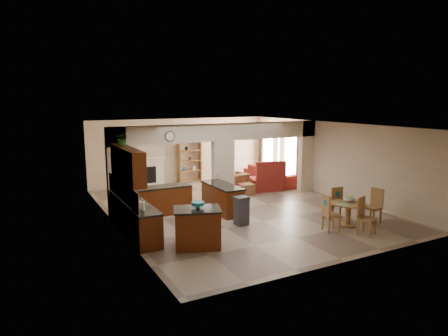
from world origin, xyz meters
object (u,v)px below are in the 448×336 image
armchair (235,182)px  sofa (271,175)px  kitchen_island (197,228)px  dining_table (348,210)px

armchair → sofa: bearing=-178.9°
kitchen_island → sofa: size_ratio=0.50×
dining_table → sofa: size_ratio=0.38×
kitchen_island → dining_table: size_ratio=1.33×
dining_table → sofa: (1.34, 5.86, -0.08)m
kitchen_island → sofa: 7.98m
sofa → armchair: sofa is taller
dining_table → armchair: (-0.74, 5.35, -0.09)m
sofa → armchair: (-2.08, -0.51, -0.01)m
dining_table → armchair: bearing=97.9°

